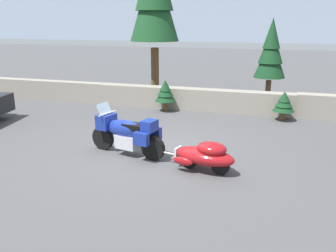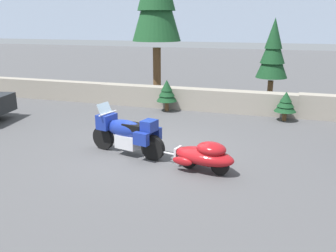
{
  "view_description": "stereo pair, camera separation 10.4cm",
  "coord_description": "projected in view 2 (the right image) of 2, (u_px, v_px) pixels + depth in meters",
  "views": [
    {
      "loc": [
        3.35,
        -8.91,
        3.45
      ],
      "look_at": [
        0.68,
        -0.31,
        0.85
      ],
      "focal_mm": 38.74,
      "sensor_mm": 36.0,
      "label": 1
    },
    {
      "loc": [
        3.45,
        -8.88,
        3.45
      ],
      "look_at": [
        0.68,
        -0.31,
        0.85
      ],
      "focal_mm": 38.74,
      "sensor_mm": 36.0,
      "label": 2
    }
  ],
  "objects": [
    {
      "name": "pine_sapling_farther",
      "position": [
        286.0,
        103.0,
        12.91
      ],
      "size": [
        0.78,
        0.78,
        1.07
      ],
      "color": "brown",
      "rests_on": "ground"
    },
    {
      "name": "distant_ridgeline",
      "position": [
        278.0,
        3.0,
        94.86
      ],
      "size": [
        240.0,
        80.0,
        16.0
      ],
      "primitive_type": "cube",
      "color": "#99A8BF",
      "rests_on": "ground"
    },
    {
      "name": "car_shaped_trailer",
      "position": [
        204.0,
        155.0,
        8.57
      ],
      "size": [
        2.23,
        1.03,
        0.76
      ],
      "color": "black",
      "rests_on": "ground"
    },
    {
      "name": "pine_sapling_near",
      "position": [
        167.0,
        92.0,
        14.31
      ],
      "size": [
        0.82,
        0.82,
        1.26
      ],
      "color": "brown",
      "rests_on": "ground"
    },
    {
      "name": "touring_motorcycle",
      "position": [
        127.0,
        132.0,
        9.64
      ],
      "size": [
        2.28,
        1.05,
        1.33
      ],
      "color": "black",
      "rests_on": "ground"
    },
    {
      "name": "ground_plane",
      "position": [
        148.0,
        150.0,
        10.09
      ],
      "size": [
        80.0,
        80.0,
        0.0
      ],
      "primitive_type": "plane",
      "color": "#4C4C4F"
    },
    {
      "name": "pine_tree_secondary",
      "position": [
        273.0,
        51.0,
        14.97
      ],
      "size": [
        1.31,
        1.31,
        3.62
      ],
      "color": "brown",
      "rests_on": "ground"
    },
    {
      "name": "stone_guard_wall",
      "position": [
        203.0,
        99.0,
        14.55
      ],
      "size": [
        24.0,
        0.6,
        0.9
      ],
      "color": "gray",
      "rests_on": "ground"
    }
  ]
}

